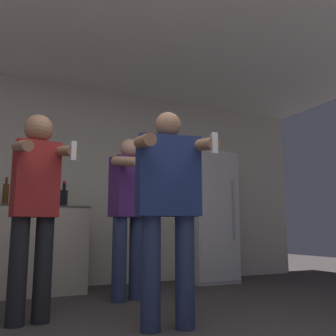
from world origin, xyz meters
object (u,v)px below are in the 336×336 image
(refrigerator, at_px, (207,217))
(bottle_amber_bourbon, at_px, (25,195))
(bottle_clear_vodka, at_px, (6,194))
(person_man_side, at_px, (35,201))
(person_spectator_back, at_px, (130,207))
(person_woman_foreground, at_px, (168,200))
(bottle_dark_rum, at_px, (64,197))

(refrigerator, bearing_deg, bottle_amber_bourbon, 178.56)
(refrigerator, bearing_deg, bottle_clear_vodka, 178.68)
(person_man_side, xyz_separation_m, person_spectator_back, (0.97, 0.57, 0.01))
(person_woman_foreground, distance_m, person_man_side, 1.03)
(refrigerator, bearing_deg, person_man_side, -149.66)
(bottle_clear_vodka, xyz_separation_m, person_woman_foreground, (1.01, -2.04, -0.18))
(bottle_clear_vodka, bearing_deg, person_spectator_back, -38.26)
(person_man_side, distance_m, person_spectator_back, 1.12)
(bottle_amber_bourbon, xyz_separation_m, person_spectator_back, (0.92, -0.89, -0.15))
(refrigerator, height_order, person_woman_foreground, refrigerator)
(person_spectator_back, bearing_deg, bottle_amber_bourbon, 136.11)
(bottle_dark_rum, xyz_separation_m, person_spectator_back, (0.50, -0.89, -0.14))
(bottle_clear_vodka, distance_m, bottle_amber_bourbon, 0.20)
(bottle_dark_rum, relative_size, person_woman_foreground, 0.20)
(person_man_side, relative_size, person_spectator_back, 0.98)
(bottle_clear_vodka, xyz_separation_m, bottle_dark_rum, (0.63, 0.00, -0.01))
(bottle_amber_bourbon, bearing_deg, bottle_clear_vodka, -180.00)
(person_woman_foreground, bearing_deg, person_man_side, 145.56)
(bottle_clear_vodka, bearing_deg, person_woman_foreground, -63.70)
(person_woman_foreground, distance_m, person_spectator_back, 1.16)
(bottle_clear_vodka, height_order, bottle_amber_bourbon, bottle_amber_bourbon)
(bottle_clear_vodka, distance_m, person_man_side, 1.47)
(bottle_dark_rum, bearing_deg, bottle_amber_bourbon, 180.00)
(bottle_clear_vodka, distance_m, bottle_dark_rum, 0.63)
(bottle_amber_bourbon, bearing_deg, person_woman_foreground, -68.47)
(refrigerator, distance_m, bottle_amber_bourbon, 2.35)
(bottle_clear_vodka, relative_size, bottle_amber_bourbon, 0.95)
(bottle_dark_rum, bearing_deg, person_woman_foreground, -79.40)
(person_woman_foreground, xyz_separation_m, person_spectator_back, (0.12, 1.15, 0.02))
(refrigerator, relative_size, bottle_dark_rum, 5.51)
(bottle_dark_rum, height_order, person_man_side, person_man_side)
(bottle_amber_bourbon, xyz_separation_m, person_woman_foreground, (0.80, -2.04, -0.17))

